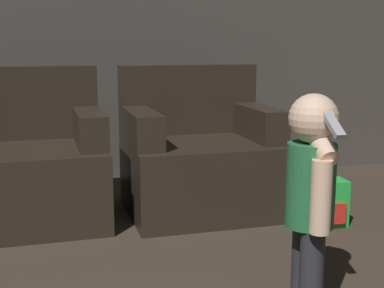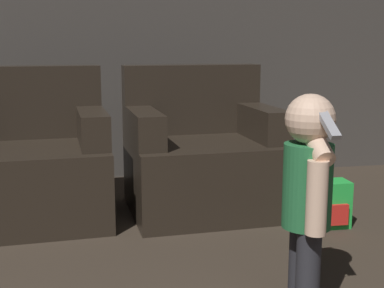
% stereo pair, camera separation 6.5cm
% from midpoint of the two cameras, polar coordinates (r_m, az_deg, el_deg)
% --- Properties ---
extents(wall_back, '(8.40, 0.05, 2.60)m').
position_cam_midpoint_polar(wall_back, '(4.21, -3.69, 14.23)').
color(wall_back, '#423D38').
rests_on(wall_back, ground_plane).
extents(armchair_left, '(0.96, 0.84, 0.90)m').
position_cam_midpoint_polar(armchair_left, '(3.30, -17.84, -2.31)').
color(armchair_left, black).
rests_on(armchair_left, ground_plane).
extents(armchair_right, '(0.95, 0.84, 0.90)m').
position_cam_midpoint_polar(armchair_right, '(3.36, 0.19, -1.58)').
color(armchair_right, black).
rests_on(armchair_right, ground_plane).
extents(person_toddler, '(0.19, 0.34, 0.86)m').
position_cam_midpoint_polar(person_toddler, '(2.08, 11.76, -4.35)').
color(person_toddler, '#28282D').
rests_on(person_toddler, ground_plane).
extents(toy_backpack, '(0.22, 0.17, 0.27)m').
position_cam_midpoint_polar(toy_backpack, '(3.18, 13.59, -6.17)').
color(toy_backpack, green).
rests_on(toy_backpack, ground_plane).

